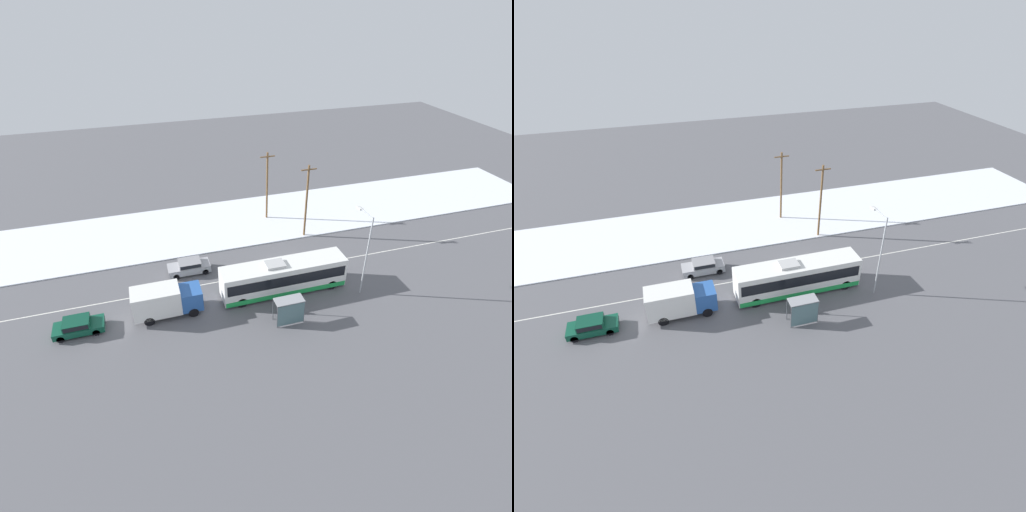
{
  "view_description": "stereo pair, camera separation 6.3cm",
  "coord_description": "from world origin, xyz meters",
  "views": [
    {
      "loc": [
        -13.15,
        -31.5,
        24.43
      ],
      "look_at": [
        -3.05,
        1.35,
        1.4
      ],
      "focal_mm": 28.0,
      "sensor_mm": 36.0,
      "label": 1
    },
    {
      "loc": [
        -13.09,
        -31.52,
        24.43
      ],
      "look_at": [
        -3.05,
        1.35,
        1.4
      ],
      "focal_mm": 28.0,
      "sensor_mm": 36.0,
      "label": 2
    }
  ],
  "objects": [
    {
      "name": "utility_pole_snowlot",
      "position": [
        1.43,
        11.33,
        4.51
      ],
      "size": [
        1.8,
        0.24,
        8.63
      ],
      "color": "brown",
      "rests_on": "ground_plane"
    },
    {
      "name": "pedestrian_at_stop",
      "position": [
        -3.08,
        -6.03,
        0.99
      ],
      "size": [
        0.58,
        0.26,
        1.62
      ],
      "color": "#23232D",
      "rests_on": "ground_plane"
    },
    {
      "name": "streetlamp",
      "position": [
        5.28,
        -5.24,
        5.14
      ],
      "size": [
        0.36,
        2.62,
        8.25
      ],
      "color": "#9EA3A8",
      "rests_on": "ground_plane"
    },
    {
      "name": "utility_pole_roadside",
      "position": [
        4.3,
        5.87,
        4.58
      ],
      "size": [
        1.8,
        0.24,
        8.78
      ],
      "color": "brown",
      "rests_on": "ground_plane"
    },
    {
      "name": "box_truck",
      "position": [
        -12.85,
        -3.27,
        1.6
      ],
      "size": [
        6.08,
        2.3,
        2.89
      ],
      "color": "silver",
      "rests_on": "ground_plane"
    },
    {
      "name": "city_bus",
      "position": [
        -1.71,
        -3.17,
        1.67
      ],
      "size": [
        12.05,
        2.57,
        3.42
      ],
      "color": "white",
      "rests_on": "ground_plane"
    },
    {
      "name": "parked_car_near_truck",
      "position": [
        -20.3,
        -3.4,
        0.75
      ],
      "size": [
        4.12,
        1.8,
        1.36
      ],
      "color": "#0F4733",
      "rests_on": "ground_plane"
    },
    {
      "name": "lane_marking_center",
      "position": [
        0.0,
        0.0,
        0.0
      ],
      "size": [
        60.0,
        0.12,
        0.0
      ],
      "color": "silver",
      "rests_on": "ground_plane"
    },
    {
      "name": "bus_shelter",
      "position": [
        -2.75,
        -7.58,
        1.67
      ],
      "size": [
        2.53,
        1.2,
        2.4
      ],
      "color": "gray",
      "rests_on": "ground_plane"
    },
    {
      "name": "ground_plane",
      "position": [
        0.0,
        0.0,
        0.0
      ],
      "size": [
        120.0,
        120.0,
        0.0
      ],
      "primitive_type": "plane",
      "color": "#56565B"
    },
    {
      "name": "sedan_car",
      "position": [
        -9.88,
        2.47,
        0.78
      ],
      "size": [
        4.27,
        1.8,
        1.41
      ],
      "rotation": [
        0.0,
        0.0,
        3.14
      ],
      "color": "#9E9EA3",
      "rests_on": "ground_plane"
    },
    {
      "name": "snow_lot",
      "position": [
        0.0,
        11.44,
        0.06
      ],
      "size": [
        80.0,
        12.06,
        0.12
      ],
      "color": "silver",
      "rests_on": "ground_plane"
    }
  ]
}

